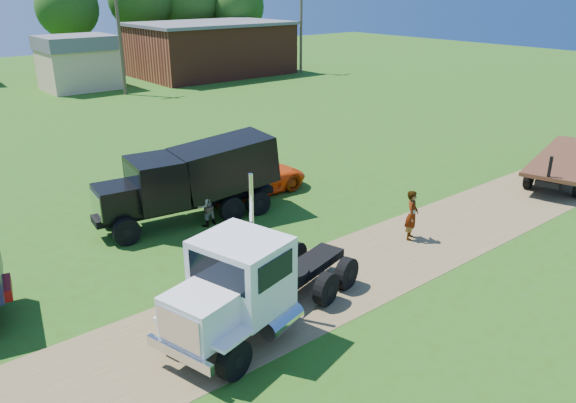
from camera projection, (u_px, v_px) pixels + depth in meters
ground at (389, 255)px, 19.82m from camera, size 140.00×140.00×0.00m
dirt_track at (389, 254)px, 19.82m from camera, size 120.00×4.20×0.01m
white_semi_tractor at (245, 287)px, 14.86m from camera, size 7.17×3.89×4.23m
black_dump_truck at (194, 177)px, 22.25m from camera, size 7.54×3.18×3.20m
orange_pickup at (252, 177)px, 25.47m from camera, size 5.26×2.44×1.46m
flatbed_trailer at (566, 161)px, 27.31m from camera, size 8.36×4.36×2.05m
spectator_a at (412, 215)px, 20.72m from camera, size 0.83×0.75×1.91m
spectator_b at (206, 206)px, 21.95m from camera, size 0.85×0.70×1.63m
brick_building at (211, 48)px, 58.29m from camera, size 15.40×10.40×5.30m
tan_shed at (78, 62)px, 50.08m from camera, size 6.20×5.40×4.70m
utility_poles at (120, 38)px, 46.84m from camera, size 42.20×0.28×9.00m
tree_row at (27, 8)px, 55.42m from camera, size 56.16×11.94×11.24m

